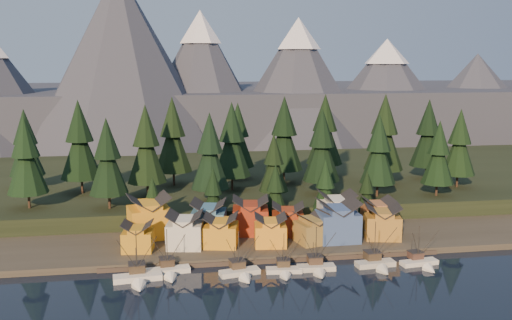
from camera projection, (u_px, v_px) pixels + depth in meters
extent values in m
plane|color=black|center=(288.00, 288.00, 117.69)|extent=(500.00, 500.00, 0.00)
cube|color=#373228|center=(257.00, 229.00, 156.46)|extent=(400.00, 50.00, 1.50)
cube|color=black|center=(235.00, 182.00, 204.70)|extent=(420.00, 100.00, 6.00)
cube|color=#473D33|center=(273.00, 258.00, 133.65)|extent=(80.00, 4.00, 1.00)
cube|color=#414554|center=(206.00, 112.00, 348.48)|extent=(560.00, 160.00, 30.00)
cone|color=#414554|center=(121.00, 63.00, 277.96)|extent=(100.00, 100.00, 90.00)
cone|color=#414554|center=(201.00, 79.00, 303.20)|extent=(80.00, 80.00, 72.00)
cone|color=white|center=(200.00, 27.00, 298.43)|extent=(22.40, 22.40, 17.28)
cone|color=#414554|center=(298.00, 84.00, 299.59)|extent=(84.00, 84.00, 68.00)
cone|color=white|center=(298.00, 33.00, 295.08)|extent=(23.52, 23.52, 16.32)
cone|color=#414554|center=(385.00, 91.00, 324.50)|extent=(92.00, 92.00, 58.00)
cone|color=white|center=(387.00, 51.00, 320.66)|extent=(25.76, 25.76, 13.92)
cone|color=#414554|center=(475.00, 96.00, 342.23)|extent=(88.00, 88.00, 50.00)
cube|color=white|center=(138.00, 278.00, 121.82)|extent=(10.55, 4.29, 1.71)
cone|color=white|center=(140.00, 289.00, 116.47)|extent=(3.56, 3.83, 3.20)
cube|color=black|center=(138.00, 281.00, 121.93)|extent=(10.80, 4.37, 0.37)
cube|color=#463725|center=(137.00, 268.00, 123.32)|extent=(3.74, 3.55, 1.92)
cube|color=#2A2827|center=(137.00, 263.00, 123.13)|extent=(3.98, 3.79, 0.21)
cylinder|color=black|center=(137.00, 252.00, 121.44)|extent=(0.19, 0.19, 9.60)
cylinder|color=black|center=(136.00, 258.00, 125.08)|extent=(0.15, 0.15, 4.69)
cube|color=white|center=(168.00, 271.00, 126.00)|extent=(9.94, 4.09, 1.56)
cone|color=white|center=(171.00, 280.00, 120.99)|extent=(3.31, 3.63, 2.93)
cube|color=black|center=(168.00, 274.00, 126.11)|extent=(10.18, 4.17, 0.34)
cube|color=#413222|center=(167.00, 262.00, 127.41)|extent=(3.46, 3.29, 1.76)
cube|color=#2A2827|center=(167.00, 258.00, 127.24)|extent=(3.68, 3.51, 0.20)
cylinder|color=black|center=(167.00, 248.00, 125.67)|extent=(0.18, 0.18, 8.78)
cylinder|color=black|center=(166.00, 253.00, 129.07)|extent=(0.14, 0.14, 4.29)
cube|color=silver|center=(240.00, 273.00, 124.99)|extent=(9.26, 4.61, 1.54)
cone|color=silver|center=(247.00, 281.00, 120.51)|extent=(3.43, 3.55, 2.88)
cube|color=black|center=(240.00, 276.00, 125.09)|extent=(9.48, 4.70, 0.34)
cube|color=#4D3C29|center=(237.00, 264.00, 126.22)|extent=(3.59, 3.44, 1.73)
cube|color=#2A2827|center=(237.00, 260.00, 126.06)|extent=(3.82, 3.67, 0.19)
cylinder|color=black|center=(239.00, 250.00, 124.61)|extent=(0.17, 0.17, 8.64)
cylinder|color=black|center=(235.00, 256.00, 127.68)|extent=(0.13, 0.13, 4.22)
cube|color=beige|center=(284.00, 271.00, 126.32)|extent=(8.14, 3.37, 1.40)
cone|color=beige|center=(286.00, 278.00, 122.05)|extent=(2.88, 2.94, 2.63)
cube|color=black|center=(284.00, 273.00, 126.41)|extent=(8.33, 3.43, 0.31)
cube|color=#483A26|center=(283.00, 263.00, 127.51)|extent=(3.04, 2.88, 1.58)
cube|color=#2A2827|center=(283.00, 259.00, 127.35)|extent=(3.23, 3.08, 0.18)
cylinder|color=black|center=(284.00, 250.00, 125.99)|extent=(0.16, 0.16, 7.89)
cylinder|color=black|center=(282.00, 255.00, 128.91)|extent=(0.12, 0.12, 3.86)
cube|color=beige|center=(316.00, 269.00, 127.67)|extent=(8.51, 3.24, 1.57)
cone|color=beige|center=(321.00, 276.00, 123.15)|extent=(3.04, 2.97, 2.95)
cube|color=black|center=(316.00, 271.00, 127.77)|extent=(8.72, 3.29, 0.34)
cube|color=#4D3929|center=(315.00, 260.00, 128.91)|extent=(3.24, 3.05, 1.77)
cube|color=#2A2827|center=(315.00, 256.00, 128.73)|extent=(3.45, 3.26, 0.20)
cylinder|color=black|center=(316.00, 246.00, 127.27)|extent=(0.18, 0.18, 8.84)
cylinder|color=black|center=(313.00, 251.00, 130.37)|extent=(0.14, 0.14, 4.32)
cube|color=beige|center=(375.00, 265.00, 130.07)|extent=(9.24, 3.83, 1.64)
cone|color=beige|center=(385.00, 272.00, 125.35)|extent=(3.32, 3.33, 3.07)
cube|color=black|center=(375.00, 267.00, 130.18)|extent=(9.46, 3.90, 0.36)
cube|color=#453624|center=(372.00, 256.00, 131.37)|extent=(3.52, 3.34, 1.84)
cube|color=#2A2827|center=(372.00, 251.00, 131.19)|extent=(3.74, 3.56, 0.20)
cylinder|color=black|center=(375.00, 241.00, 129.66)|extent=(0.18, 0.18, 9.20)
cylinder|color=black|center=(369.00, 247.00, 132.91)|extent=(0.14, 0.14, 4.50)
cube|color=white|center=(419.00, 263.00, 131.05)|extent=(9.05, 3.88, 1.45)
cone|color=white|center=(431.00, 271.00, 126.52)|extent=(3.09, 3.33, 2.71)
cube|color=black|center=(419.00, 265.00, 131.15)|extent=(9.27, 3.95, 0.32)
cube|color=#4F352A|center=(415.00, 255.00, 132.32)|extent=(3.23, 3.08, 1.63)
cube|color=#2A2827|center=(416.00, 251.00, 132.16)|extent=(3.44, 3.28, 0.18)
cylinder|color=black|center=(419.00, 243.00, 130.73)|extent=(0.16, 0.16, 8.13)
cylinder|color=black|center=(411.00, 248.00, 133.81)|extent=(0.13, 0.13, 3.97)
cube|color=#C78A1C|center=(138.00, 241.00, 135.78)|extent=(7.71, 6.94, 4.84)
cube|color=#C78A1C|center=(137.00, 229.00, 135.27)|extent=(4.55, 6.45, 0.99)
cube|color=silver|center=(185.00, 235.00, 138.21)|extent=(9.61, 8.84, 6.11)
cube|color=silver|center=(185.00, 221.00, 137.57)|extent=(5.83, 8.05, 1.19)
cube|color=orange|center=(221.00, 235.00, 139.40)|extent=(9.48, 9.07, 5.36)
cube|color=orange|center=(221.00, 222.00, 138.84)|extent=(5.91, 8.14, 1.13)
cube|color=orange|center=(270.00, 235.00, 139.54)|extent=(8.31, 7.53, 5.35)
cube|color=orange|center=(270.00, 222.00, 138.98)|extent=(4.91, 7.00, 1.07)
cube|color=olive|center=(312.00, 232.00, 141.79)|extent=(8.87, 8.87, 5.19)
cube|color=olive|center=(312.00, 220.00, 141.25)|extent=(5.67, 7.90, 1.02)
cube|color=#3A558A|center=(338.00, 226.00, 143.20)|extent=(9.99, 8.43, 7.31)
cube|color=#3A558A|center=(338.00, 210.00, 142.44)|extent=(5.52, 8.23, 1.40)
cube|color=#A9772B|center=(382.00, 226.00, 145.52)|extent=(10.07, 9.23, 5.98)
cube|color=#A9772B|center=(383.00, 213.00, 144.90)|extent=(6.21, 8.28, 1.22)
cube|color=orange|center=(149.00, 222.00, 146.02)|extent=(11.75, 10.89, 7.83)
cube|color=orange|center=(149.00, 205.00, 145.21)|extent=(7.29, 9.75, 1.41)
cube|color=#396888|center=(209.00, 224.00, 146.25)|extent=(9.92, 9.51, 6.90)
cube|color=#396888|center=(209.00, 209.00, 145.55)|extent=(6.15, 8.58, 1.19)
cube|color=maroon|center=(250.00, 221.00, 149.13)|extent=(10.11, 8.94, 6.84)
cube|color=maroon|center=(250.00, 206.00, 148.42)|extent=(6.02, 8.22, 1.28)
cube|color=maroon|center=(288.00, 224.00, 148.16)|extent=(9.18, 8.02, 5.73)
cube|color=maroon|center=(288.00, 211.00, 147.57)|extent=(5.56, 7.24, 1.14)
cube|color=silver|center=(337.00, 216.00, 152.75)|extent=(9.92, 8.96, 7.29)
cube|color=silver|center=(337.00, 200.00, 152.00)|extent=(5.70, 8.50, 1.32)
cube|color=#A06239|center=(378.00, 218.00, 152.47)|extent=(8.30, 7.85, 6.30)
cube|color=#A06239|center=(378.00, 205.00, 151.83)|extent=(4.81, 7.43, 1.09)
cylinder|color=#332319|center=(29.00, 200.00, 157.27)|extent=(0.70, 0.70, 4.51)
cone|color=black|center=(27.00, 165.00, 155.56)|extent=(11.03, 11.03, 15.55)
cone|color=black|center=(25.00, 136.00, 154.16)|extent=(7.52, 7.52, 11.28)
cylinder|color=#332319|center=(82.00, 185.00, 174.63)|extent=(0.70, 0.70, 5.05)
cone|color=black|center=(80.00, 150.00, 172.72)|extent=(12.35, 12.35, 17.41)
cone|color=black|center=(79.00, 120.00, 171.15)|extent=(8.42, 8.42, 12.63)
cylinder|color=#332319|center=(109.00, 201.00, 156.78)|extent=(0.70, 0.70, 4.43)
cone|color=black|center=(108.00, 166.00, 155.10)|extent=(10.82, 10.82, 15.25)
cone|color=black|center=(107.00, 138.00, 153.73)|extent=(7.38, 7.38, 11.07)
cylinder|color=#332319|center=(148.00, 189.00, 169.95)|extent=(0.70, 0.70, 4.87)
cone|color=black|center=(146.00, 154.00, 168.11)|extent=(11.91, 11.91, 16.78)
cone|color=black|center=(145.00, 125.00, 166.60)|extent=(8.12, 8.12, 12.18)
cylinder|color=#332319|center=(174.00, 178.00, 185.75)|extent=(0.70, 0.70, 5.08)
cone|color=black|center=(173.00, 144.00, 183.83)|extent=(12.41, 12.41, 17.48)
cone|color=black|center=(172.00, 116.00, 182.26)|extent=(8.46, 8.46, 12.69)
cylinder|color=#332319|center=(211.00, 195.00, 163.02)|extent=(0.70, 0.70, 4.58)
cone|color=black|center=(210.00, 161.00, 161.29)|extent=(11.19, 11.19, 15.76)
cone|color=black|center=(210.00, 132.00, 159.88)|extent=(7.63, 7.63, 11.44)
cylinder|color=#332319|center=(232.00, 183.00, 178.82)|extent=(0.70, 0.70, 4.88)
cone|color=black|center=(232.00, 149.00, 176.97)|extent=(11.94, 11.94, 16.82)
cone|color=black|center=(232.00, 121.00, 175.46)|extent=(8.14, 8.14, 12.21)
cylinder|color=#332319|center=(274.00, 196.00, 163.95)|extent=(0.70, 0.70, 3.51)
cone|color=black|center=(274.00, 170.00, 162.62)|extent=(8.59, 8.59, 12.10)
cone|color=black|center=(274.00, 149.00, 161.53)|extent=(5.86, 5.86, 8.78)
cylinder|color=#332319|center=(284.00, 176.00, 188.38)|extent=(0.70, 0.70, 5.08)
cone|color=black|center=(284.00, 143.00, 186.46)|extent=(12.42, 12.42, 17.50)
cone|color=black|center=(284.00, 116.00, 184.89)|extent=(8.47, 8.47, 12.70)
cylinder|color=#332319|center=(321.00, 187.00, 173.12)|extent=(0.70, 0.70, 4.63)
cone|color=black|center=(322.00, 154.00, 171.37)|extent=(11.32, 11.32, 15.95)
cone|color=black|center=(322.00, 127.00, 169.94)|extent=(7.72, 7.72, 11.58)
cylinder|color=#332319|center=(324.00, 170.00, 198.63)|extent=(0.70, 0.70, 5.09)
cone|color=black|center=(325.00, 139.00, 196.70)|extent=(12.44, 12.44, 17.54)
cone|color=black|center=(325.00, 112.00, 195.13)|extent=(8.48, 8.48, 12.73)
cylinder|color=#332319|center=(377.00, 189.00, 170.75)|extent=(0.70, 0.70, 4.35)
cone|color=black|center=(378.00, 158.00, 169.11)|extent=(10.62, 10.62, 14.97)
cone|color=black|center=(379.00, 133.00, 167.76)|extent=(7.24, 7.24, 10.87)
cylinder|color=#332319|center=(383.00, 176.00, 187.47)|extent=(0.70, 0.70, 5.22)
cone|color=black|center=(384.00, 142.00, 185.49)|extent=(12.76, 12.76, 17.99)
cone|color=black|center=(385.00, 114.00, 183.88)|extent=(8.70, 8.70, 13.05)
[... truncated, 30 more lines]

